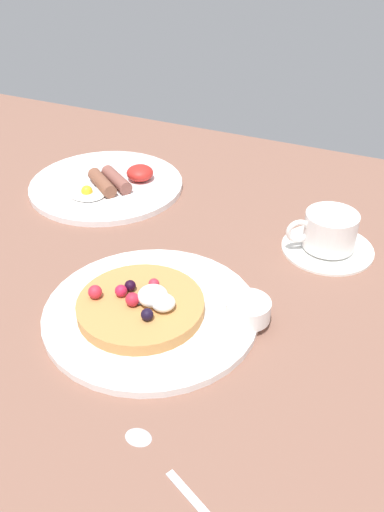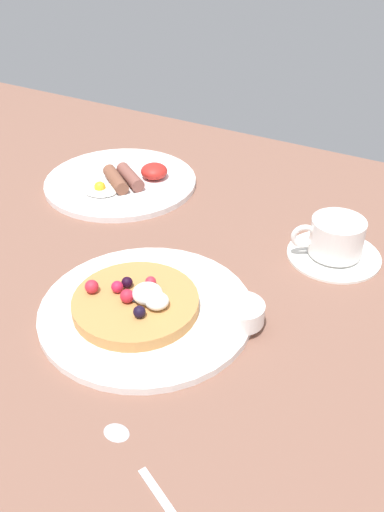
{
  "view_description": "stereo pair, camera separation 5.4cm",
  "coord_description": "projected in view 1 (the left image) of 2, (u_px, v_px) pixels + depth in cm",
  "views": [
    {
      "loc": [
        31.96,
        -53.34,
        47.11
      ],
      "look_at": [
        6.2,
        3.41,
        4.0
      ],
      "focal_mm": 39.08,
      "sensor_mm": 36.0,
      "label": 1
    },
    {
      "loc": [
        36.78,
        -50.9,
        47.11
      ],
      "look_at": [
        6.2,
        3.41,
        4.0
      ],
      "focal_mm": 39.08,
      "sensor_mm": 36.0,
      "label": 2
    }
  ],
  "objects": [
    {
      "name": "ground_plane",
      "position": [
        142.0,
        290.0,
        0.78
      ],
      "size": [
        189.36,
        110.36,
        3.0
      ],
      "primitive_type": "cube",
      "color": "brown"
    },
    {
      "name": "pancake_plate",
      "position": [
        151.0,
        313.0,
        0.71
      ],
      "size": [
        27.61,
        27.61,
        1.01
      ],
      "primitive_type": "cylinder",
      "color": "white",
      "rests_on": "ground_plane"
    },
    {
      "name": "pancake_with_berries",
      "position": [
        141.0,
        305.0,
        0.7
      ],
      "size": [
        16.19,
        16.19,
        3.92
      ],
      "color": "#C38546",
      "rests_on": "pancake_plate"
    },
    {
      "name": "coffee_saucer",
      "position": [
        327.0,
        247.0,
        0.84
      ],
      "size": [
        13.76,
        13.76,
        0.8
      ],
      "primitive_type": "cylinder",
      "color": "white",
      "rests_on": "ground_plane"
    },
    {
      "name": "breakfast_plate",
      "position": [
        106.0,
        185.0,
        1.0
      ],
      "size": [
        27.41,
        27.41,
        1.05
      ],
      "primitive_type": "cylinder",
      "color": "white",
      "rests_on": "ground_plane"
    },
    {
      "name": "fried_breakfast",
      "position": [
        117.0,
        180.0,
        0.98
      ],
      "size": [
        11.17,
        14.22,
        2.87
      ],
      "color": "brown",
      "rests_on": "breakfast_plate"
    },
    {
      "name": "coffee_cup",
      "position": [
        329.0,
        230.0,
        0.82
      ],
      "size": [
        9.85,
        7.95,
        5.39
      ],
      "color": "white",
      "rests_on": "coffee_saucer"
    },
    {
      "name": "teaspoon",
      "position": [
        162.0,
        463.0,
        0.54
      ],
      "size": [
        15.35,
        8.29,
        0.6
      ],
      "color": "silver",
      "rests_on": "ground_plane"
    },
    {
      "name": "syrup_ramekin",
      "position": [
        248.0,
        310.0,
        0.69
      ],
      "size": [
        5.66,
        5.66,
        2.57
      ],
      "color": "white",
      "rests_on": "pancake_plate"
    }
  ]
}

